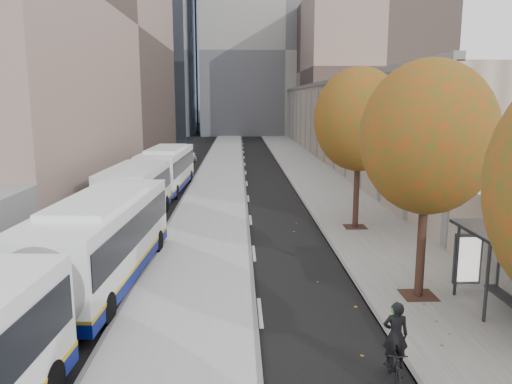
{
  "coord_description": "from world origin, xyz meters",
  "views": [
    {
      "loc": [
        -2.28,
        -2.29,
        6.39
      ],
      "look_at": [
        -1.53,
        18.81,
        2.5
      ],
      "focal_mm": 35.0,
      "sensor_mm": 36.0,
      "label": 1
    }
  ],
  "objects_px": {
    "cyclist": "(394,354)",
    "distant_car": "(188,155)",
    "bus_far": "(156,177)",
    "bus_near": "(55,279)"
  },
  "relations": [
    {
      "from": "bus_far",
      "to": "bus_near",
      "type": "bearing_deg",
      "value": -86.79
    },
    {
      "from": "bus_near",
      "to": "distant_car",
      "type": "xyz_separation_m",
      "value": [
        -0.38,
        40.32,
        -0.99
      ]
    },
    {
      "from": "bus_near",
      "to": "bus_far",
      "type": "bearing_deg",
      "value": 93.96
    },
    {
      "from": "bus_far",
      "to": "distant_car",
      "type": "bearing_deg",
      "value": 92.55
    },
    {
      "from": "distant_car",
      "to": "cyclist",
      "type": "bearing_deg",
      "value": -90.44
    },
    {
      "from": "bus_near",
      "to": "cyclist",
      "type": "distance_m",
      "value": 8.99
    },
    {
      "from": "bus_far",
      "to": "cyclist",
      "type": "height_order",
      "value": "bus_far"
    },
    {
      "from": "cyclist",
      "to": "distant_car",
      "type": "bearing_deg",
      "value": 107.52
    },
    {
      "from": "bus_far",
      "to": "cyclist",
      "type": "xyz_separation_m",
      "value": [
        8.8,
        -21.37,
        -0.86
      ]
    },
    {
      "from": "bus_near",
      "to": "distant_car",
      "type": "bearing_deg",
      "value": 93.6
    }
  ]
}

